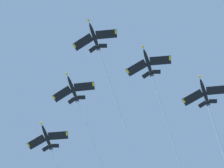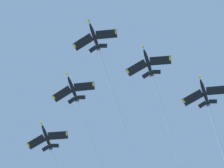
% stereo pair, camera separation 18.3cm
% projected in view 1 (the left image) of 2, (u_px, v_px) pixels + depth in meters
% --- Properties ---
extents(jet_lead, '(44.18, 30.01, 15.07)m').
position_uv_depth(jet_lead, '(103.00, 63.00, 182.54)').
color(jet_lead, black).
extents(jet_left_wing, '(51.29, 34.54, 16.45)m').
position_uv_depth(jet_left_wing, '(156.00, 89.00, 182.22)').
color(jet_left_wing, black).
extents(jet_right_wing, '(47.35, 31.11, 14.11)m').
position_uv_depth(jet_right_wing, '(83.00, 116.00, 188.82)').
color(jet_right_wing, black).
extents(jet_left_outer, '(45.25, 30.35, 14.02)m').
position_uv_depth(jet_left_outer, '(212.00, 115.00, 182.67)').
color(jet_left_outer, black).
extents(jet_right_outer, '(50.87, 34.09, 15.43)m').
position_uv_depth(jet_right_outer, '(54.00, 157.00, 193.56)').
color(jet_right_outer, black).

